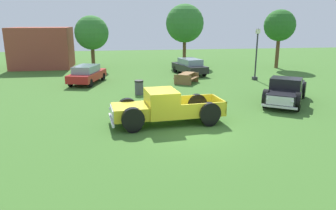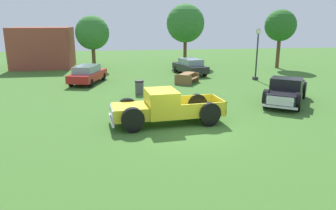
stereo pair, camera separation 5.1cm
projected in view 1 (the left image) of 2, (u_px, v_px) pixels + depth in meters
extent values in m
plane|color=#3D6B28|center=(189.00, 128.00, 14.58)|extent=(80.00, 80.00, 0.00)
cube|color=yellow|center=(130.00, 112.00, 14.73)|extent=(1.76, 1.78, 0.59)
cube|color=silver|center=(112.00, 113.00, 14.53)|extent=(0.21, 1.46, 0.49)
sphere|color=silver|center=(114.00, 116.00, 13.92)|extent=(0.21, 0.21, 0.21)
sphere|color=silver|center=(111.00, 109.00, 15.14)|extent=(0.21, 0.21, 0.21)
cube|color=yellow|center=(161.00, 103.00, 15.01)|extent=(1.56, 1.92, 1.23)
cube|color=#8C9EA8|center=(148.00, 98.00, 14.79)|extent=(0.20, 1.54, 0.54)
cube|color=yellow|center=(198.00, 112.00, 15.60)|extent=(2.42, 2.01, 0.11)
cube|color=yellow|center=(204.00, 109.00, 14.71)|extent=(2.25, 0.31, 0.59)
cube|color=yellow|center=(192.00, 101.00, 16.31)|extent=(2.25, 0.31, 0.59)
cube|color=yellow|center=(218.00, 103.00, 15.77)|extent=(0.26, 1.79, 0.59)
cylinder|color=black|center=(133.00, 124.00, 13.97)|extent=(0.83, 0.32, 0.81)
cylinder|color=#B7B7BC|center=(133.00, 124.00, 13.96)|extent=(0.35, 0.29, 0.33)
cylinder|color=black|center=(133.00, 119.00, 13.91)|extent=(1.05, 0.40, 1.03)
cylinder|color=black|center=(128.00, 113.00, 15.65)|extent=(0.83, 0.32, 0.81)
cylinder|color=#B7B7BC|center=(128.00, 112.00, 15.66)|extent=(0.35, 0.29, 0.33)
cylinder|color=black|center=(127.00, 108.00, 15.60)|extent=(1.05, 0.40, 1.03)
cylinder|color=black|center=(210.00, 118.00, 14.84)|extent=(0.83, 0.32, 0.81)
cylinder|color=#B7B7BC|center=(210.00, 118.00, 14.83)|extent=(0.35, 0.29, 0.33)
cylinder|color=black|center=(210.00, 113.00, 14.78)|extent=(1.05, 0.40, 1.03)
cylinder|color=black|center=(197.00, 108.00, 16.52)|extent=(0.83, 0.32, 0.81)
cylinder|color=#B7B7BC|center=(197.00, 108.00, 16.53)|extent=(0.35, 0.29, 0.33)
cylinder|color=black|center=(197.00, 104.00, 16.47)|extent=(1.05, 0.40, 1.03)
cube|color=silver|center=(111.00, 120.00, 14.61)|extent=(0.30, 1.95, 0.13)
cube|color=black|center=(282.00, 98.00, 17.53)|extent=(2.13, 2.13, 0.56)
cube|color=silver|center=(280.00, 101.00, 16.85)|extent=(1.16, 0.85, 0.47)
sphere|color=silver|center=(292.00, 102.00, 16.60)|extent=(0.20, 0.20, 0.20)
sphere|color=silver|center=(268.00, 99.00, 17.13)|extent=(0.20, 0.20, 0.20)
cube|color=black|center=(286.00, 88.00, 18.67)|extent=(2.14, 2.05, 1.16)
cube|color=#8C9EA8|center=(285.00, 85.00, 18.07)|extent=(1.21, 0.88, 0.51)
cube|color=black|center=(288.00, 91.00, 20.29)|extent=(2.61, 2.71, 0.10)
cube|color=black|center=(302.00, 87.00, 19.86)|extent=(1.30, 1.78, 0.56)
cube|color=black|center=(276.00, 85.00, 20.56)|extent=(1.30, 1.78, 0.56)
cube|color=black|center=(291.00, 83.00, 21.09)|extent=(1.43, 1.05, 0.56)
cylinder|color=black|center=(298.00, 104.00, 17.23)|extent=(0.63, 0.76, 0.77)
cylinder|color=#B7B7BC|center=(298.00, 105.00, 17.22)|extent=(0.38, 0.39, 0.31)
cylinder|color=black|center=(298.00, 101.00, 17.18)|extent=(0.79, 0.96, 0.97)
cylinder|color=black|center=(265.00, 101.00, 17.96)|extent=(0.63, 0.76, 0.77)
cylinder|color=#B7B7BC|center=(265.00, 101.00, 17.97)|extent=(0.38, 0.39, 0.31)
cylinder|color=black|center=(266.00, 98.00, 17.91)|extent=(0.79, 0.96, 0.97)
cylinder|color=black|center=(303.00, 92.00, 20.16)|extent=(0.63, 0.76, 0.77)
cylinder|color=#B7B7BC|center=(303.00, 92.00, 20.15)|extent=(0.38, 0.39, 0.31)
cylinder|color=black|center=(303.00, 89.00, 20.11)|extent=(0.79, 0.96, 0.97)
cylinder|color=black|center=(275.00, 90.00, 20.89)|extent=(0.63, 0.76, 0.77)
cylinder|color=#B7B7BC|center=(275.00, 90.00, 20.90)|extent=(0.38, 0.39, 0.31)
cylinder|color=black|center=(275.00, 87.00, 20.84)|extent=(0.79, 0.96, 0.97)
cube|color=silver|center=(279.00, 107.00, 16.90)|extent=(1.56, 1.15, 0.12)
cube|color=black|center=(189.00, 68.00, 29.08)|extent=(2.65, 4.57, 0.58)
cube|color=#7F939E|center=(190.00, 62.00, 28.81)|extent=(1.96, 2.66, 0.54)
cylinder|color=black|center=(175.00, 69.00, 30.20)|extent=(0.33, 0.65, 0.62)
cylinder|color=black|center=(190.00, 68.00, 30.75)|extent=(0.33, 0.65, 0.62)
cylinder|color=black|center=(188.00, 74.00, 27.57)|extent=(0.33, 0.65, 0.62)
cylinder|color=black|center=(204.00, 73.00, 28.12)|extent=(0.33, 0.65, 0.62)
cube|color=#B21E1E|center=(87.00, 76.00, 24.92)|extent=(2.84, 4.55, 0.58)
cube|color=#7F939E|center=(86.00, 69.00, 24.64)|extent=(2.06, 2.68, 0.53)
cylinder|color=black|center=(85.00, 76.00, 26.47)|extent=(0.36, 0.64, 0.62)
cylinder|color=black|center=(103.00, 76.00, 26.28)|extent=(0.36, 0.64, 0.62)
cylinder|color=black|center=(70.00, 83.00, 23.71)|extent=(0.36, 0.64, 0.62)
cylinder|color=black|center=(90.00, 83.00, 23.52)|extent=(0.36, 0.64, 0.62)
cube|color=#2D2D33|center=(255.00, 78.00, 26.48)|extent=(0.36, 0.36, 0.25)
cylinder|color=#2D2D33|center=(256.00, 56.00, 26.00)|extent=(0.12, 0.12, 3.51)
cube|color=#F2EACC|center=(258.00, 31.00, 25.50)|extent=(0.28, 0.28, 0.36)
cone|color=#2D2D33|center=(258.00, 29.00, 25.45)|extent=(0.32, 0.32, 0.14)
cube|color=olive|center=(187.00, 74.00, 24.95)|extent=(1.67, 1.94, 0.06)
cube|color=olive|center=(179.00, 77.00, 25.27)|extent=(1.23, 1.65, 0.05)
cube|color=olive|center=(194.00, 78.00, 24.78)|extent=(1.23, 1.65, 0.05)
cube|color=olive|center=(190.00, 77.00, 25.75)|extent=(1.21, 0.85, 0.75)
cube|color=olive|center=(183.00, 80.00, 24.35)|extent=(1.21, 0.85, 0.75)
cylinder|color=#4C4C51|center=(139.00, 88.00, 21.19)|extent=(0.56, 0.56, 0.85)
cylinder|color=black|center=(139.00, 81.00, 21.06)|extent=(0.59, 0.59, 0.10)
cylinder|color=brown|center=(277.00, 53.00, 32.79)|extent=(0.36, 0.36, 3.12)
sphere|color=#286623|center=(280.00, 25.00, 32.08)|extent=(3.13, 3.13, 3.13)
cylinder|color=brown|center=(184.00, 52.00, 34.85)|extent=(0.36, 0.36, 2.95)
sphere|color=#33752D|center=(185.00, 23.00, 34.08)|extent=(4.05, 4.05, 4.05)
cylinder|color=brown|center=(93.00, 58.00, 31.65)|extent=(0.36, 0.36, 2.39)
sphere|color=#33752D|center=(92.00, 33.00, 31.03)|extent=(3.28, 3.28, 3.28)
cube|color=brown|center=(42.00, 48.00, 32.89)|extent=(5.79, 4.75, 4.10)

